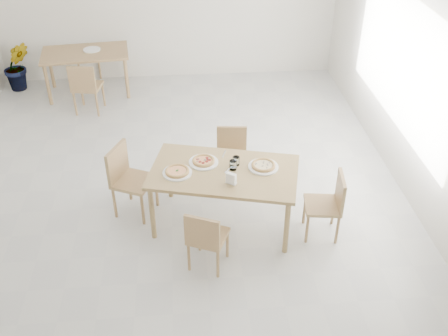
{
  "coord_description": "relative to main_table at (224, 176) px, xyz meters",
  "views": [
    {
      "loc": [
        0.21,
        -5.67,
        4.11
      ],
      "look_at": [
        0.63,
        -0.82,
        0.79
      ],
      "focal_mm": 42.0,
      "sensor_mm": 36.0,
      "label": 1
    }
  ],
  "objects": [
    {
      "name": "chair_north",
      "position": [
        0.17,
        0.83,
        -0.22
      ],
      "size": [
        0.43,
        0.43,
        0.78
      ],
      "rotation": [
        0.0,
        0.0,
        -0.11
      ],
      "color": "tan",
      "rests_on": "ground"
    },
    {
      "name": "plate_pepperoni",
      "position": [
        -0.22,
        0.18,
        0.08
      ],
      "size": [
        0.34,
        0.34,
        0.02
      ],
      "primitive_type": "cylinder",
      "color": "white",
      "rests_on": "main_table"
    },
    {
      "name": "potted_plant",
      "position": [
        -3.28,
        3.97,
        -0.24
      ],
      "size": [
        0.58,
        0.53,
        0.87
      ],
      "primitive_type": "imported",
      "rotation": [
        0.0,
        0.0,
        0.36
      ],
      "color": "#2C681F",
      "rests_on": "ground"
    },
    {
      "name": "second_table",
      "position": [
        -2.04,
        3.72,
        -0.01
      ],
      "size": [
        1.51,
        0.96,
        0.75
      ],
      "rotation": [
        0.0,
        0.0,
        0.1
      ],
      "color": "tan",
      "rests_on": "ground"
    },
    {
      "name": "tumbler_b",
      "position": [
        0.15,
        0.11,
        0.13
      ],
      "size": [
        0.08,
        0.08,
        0.1
      ],
      "primitive_type": "cylinder",
      "color": "white",
      "rests_on": "main_table"
    },
    {
      "name": "plate_empty",
      "position": [
        -1.93,
        3.8,
        0.08
      ],
      "size": [
        0.29,
        0.29,
        0.02
      ],
      "primitive_type": "cylinder",
      "color": "white",
      "rests_on": "second_table"
    },
    {
      "name": "main_table",
      "position": [
        0.0,
        0.0,
        0.0
      ],
      "size": [
        1.83,
        1.32,
        0.75
      ],
      "rotation": [
        0.0,
        0.0,
        -0.25
      ],
      "color": "tan",
      "rests_on": "ground"
    },
    {
      "name": "tumbler_a",
      "position": [
        0.1,
        0.02,
        0.13
      ],
      "size": [
        0.08,
        0.08,
        0.11
      ],
      "primitive_type": "cylinder",
      "color": "white",
      "rests_on": "main_table"
    },
    {
      "name": "room",
      "position": [
        2.35,
        1.12,
        0.82
      ],
      "size": [
        7.28,
        7.0,
        7.0
      ],
      "color": "beige",
      "rests_on": "ground"
    },
    {
      "name": "fork_a",
      "position": [
        0.06,
        0.02,
        0.08
      ],
      "size": [
        0.12,
        0.15,
        0.01
      ],
      "primitive_type": "cube",
      "rotation": [
        0.0,
        0.0,
        -0.66
      ],
      "color": "silver",
      "rests_on": "main_table"
    },
    {
      "name": "pizza_margherita",
      "position": [
        -0.53,
        -0.01,
        0.1
      ],
      "size": [
        0.35,
        0.35,
        0.03
      ],
      "rotation": [
        0.0,
        0.0,
        0.36
      ],
      "color": "#E3AC6A",
      "rests_on": "plate_margherita"
    },
    {
      "name": "fork_b",
      "position": [
        0.03,
        0.34,
        0.08
      ],
      "size": [
        0.06,
        0.16,
        0.01
      ],
      "primitive_type": "cube",
      "rotation": [
        0.0,
        0.0,
        -0.31
      ],
      "color": "silver",
      "rests_on": "main_table"
    },
    {
      "name": "plate_mushroom",
      "position": [
        0.45,
        0.03,
        0.08
      ],
      "size": [
        0.35,
        0.35,
        0.02
      ],
      "primitive_type": "cylinder",
      "color": "white",
      "rests_on": "main_table"
    },
    {
      "name": "chair_east",
      "position": [
        1.17,
        -0.3,
        -0.21
      ],
      "size": [
        0.44,
        0.44,
        0.8
      ],
      "rotation": [
        0.0,
        0.0,
        -1.7
      ],
      "color": "tan",
      "rests_on": "ground"
    },
    {
      "name": "plate_margherita",
      "position": [
        -0.53,
        -0.01,
        0.08
      ],
      "size": [
        0.33,
        0.33,
        0.02
      ],
      "primitive_type": "cylinder",
      "color": "white",
      "rests_on": "main_table"
    },
    {
      "name": "chair_back_s",
      "position": [
        -1.96,
        2.95,
        -0.18
      ],
      "size": [
        0.49,
        0.49,
        0.86
      ],
      "rotation": [
        0.0,
        0.0,
        2.97
      ],
      "color": "tan",
      "rests_on": "ground"
    },
    {
      "name": "chair_west",
      "position": [
        -1.13,
        0.34,
        -0.16
      ],
      "size": [
        0.58,
        0.58,
        0.89
      ],
      "rotation": [
        0.0,
        0.0,
        1.14
      ],
      "color": "tan",
      "rests_on": "ground"
    },
    {
      "name": "napkin_holder",
      "position": [
        0.05,
        -0.26,
        0.14
      ],
      "size": [
        0.13,
        0.12,
        0.14
      ],
      "rotation": [
        0.0,
        0.0,
        -0.58
      ],
      "color": "silver",
      "rests_on": "main_table"
    },
    {
      "name": "chair_back_n",
      "position": [
        -2.17,
        4.49,
        -0.18
      ],
      "size": [
        0.52,
        0.52,
        0.86
      ],
      "rotation": [
        0.0,
        0.0,
        0.27
      ],
      "color": "tan",
      "rests_on": "ground"
    },
    {
      "name": "pizza_pepperoni",
      "position": [
        -0.22,
        0.18,
        0.11
      ],
      "size": [
        0.34,
        0.34,
        0.03
      ],
      "rotation": [
        0.0,
        0.0,
        0.41
      ],
      "color": "#E3AC6A",
      "rests_on": "plate_pepperoni"
    },
    {
      "name": "pizza_mushroom",
      "position": [
        0.45,
        0.03,
        0.11
      ],
      "size": [
        0.3,
        0.3,
        0.03
      ],
      "rotation": [
        0.0,
        0.0,
        -0.08
      ],
      "color": "#E3AC6A",
      "rests_on": "plate_mushroom"
    },
    {
      "name": "chair_south",
      "position": [
        -0.26,
        -0.75,
        -0.23
      ],
      "size": [
        0.5,
        0.5,
        0.77
      ],
      "rotation": [
        0.0,
        0.0,
        2.74
      ],
      "color": "tan",
      "rests_on": "ground"
    }
  ]
}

